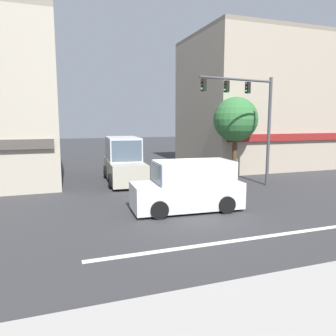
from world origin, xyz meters
TOP-DOWN VIEW (x-y plane):
  - ground_plane at (0.00, 0.00)m, footprint 120.00×120.00m
  - lane_marking_stripe at (0.00, -3.50)m, footprint 9.00×0.24m
  - building_right_corner at (12.10, 11.59)m, footprint 12.96×9.00m
  - street_tree at (6.26, 6.66)m, footprint 2.89×2.89m
  - utility_pole_far_right at (8.38, 9.71)m, footprint 1.40×0.22m
  - traffic_light_mast at (5.47, 3.62)m, footprint 4.85×0.87m
  - van_crossing_center at (0.26, 0.33)m, footprint 4.70×2.25m
  - box_truck_waiting_far at (-0.94, 7.77)m, footprint 2.55×5.73m

SIDE VIEW (x-z plane):
  - ground_plane at x=0.00m, z-range 0.00..0.00m
  - lane_marking_stripe at x=0.00m, z-range 0.00..0.01m
  - van_crossing_center at x=0.26m, z-range -0.05..2.06m
  - box_truck_waiting_far at x=-0.94m, z-range -0.12..2.63m
  - utility_pole_far_right at x=8.38m, z-range 0.15..7.45m
  - street_tree at x=6.26m, z-range 1.18..6.48m
  - traffic_light_mast at x=5.47m, z-range 1.20..7.40m
  - building_right_corner at x=12.10m, z-range 0.00..10.46m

